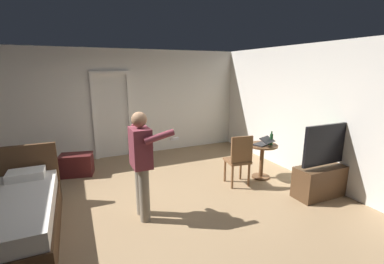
{
  "coord_description": "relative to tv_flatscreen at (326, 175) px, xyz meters",
  "views": [
    {
      "loc": [
        -1.07,
        -3.81,
        2.17
      ],
      "look_at": [
        0.73,
        0.2,
        1.12
      ],
      "focal_mm": 24.66,
      "sensor_mm": 36.0,
      "label": 1
    }
  ],
  "objects": [
    {
      "name": "ground_plane",
      "position": [
        -2.84,
        0.84,
        -0.37
      ],
      "size": [
        6.9,
        6.9,
        0.0
      ],
      "primitive_type": "plane",
      "color": "#997A56"
    },
    {
      "name": "wall_back",
      "position": [
        -2.84,
        3.75,
        0.95
      ],
      "size": [
        6.51,
        0.12,
        2.65
      ],
      "primitive_type": "cube",
      "color": "silver",
      "rests_on": "ground_plane"
    },
    {
      "name": "wall_right",
      "position": [
        0.36,
        0.84,
        0.95
      ],
      "size": [
        0.12,
        5.93,
        2.65
      ],
      "primitive_type": "cube",
      "color": "silver",
      "rests_on": "ground_plane"
    },
    {
      "name": "doorway_frame",
      "position": [
        -3.07,
        3.67,
        0.85
      ],
      "size": [
        0.93,
        0.08,
        2.13
      ],
      "color": "white",
      "rests_on": "ground_plane"
    },
    {
      "name": "tv_flatscreen",
      "position": [
        0.0,
        0.0,
        0.0
      ],
      "size": [
        1.2,
        0.4,
        1.28
      ],
      "color": "#4C331E",
      "rests_on": "ground_plane"
    },
    {
      "name": "side_table",
      "position": [
        -0.54,
        1.07,
        0.1
      ],
      "size": [
        0.59,
        0.59,
        0.7
      ],
      "color": "brown",
      "rests_on": "ground_plane"
    },
    {
      "name": "laptop",
      "position": [
        -0.56,
        1.03,
        0.38
      ],
      "size": [
        0.41,
        0.42,
        0.17
      ],
      "color": "black",
      "rests_on": "side_table"
    },
    {
      "name": "bottle_on_table",
      "position": [
        -0.4,
        0.99,
        0.44
      ],
      "size": [
        0.06,
        0.06,
        0.28
      ],
      "color": "#1F4524",
      "rests_on": "side_table"
    },
    {
      "name": "wooden_chair",
      "position": [
        -1.18,
        0.94,
        0.17
      ],
      "size": [
        0.47,
        0.47,
        0.99
      ],
      "color": "brown",
      "rests_on": "ground_plane"
    },
    {
      "name": "person_blue_shirt",
      "position": [
        -3.1,
        0.6,
        0.54
      ],
      "size": [
        0.62,
        0.53,
        1.6
      ],
      "color": "gray",
      "rests_on": "ground_plane"
    },
    {
      "name": "suitcase_dark",
      "position": [
        -3.98,
        2.75,
        -0.15
      ],
      "size": [
        0.7,
        0.52,
        0.45
      ],
      "primitive_type": "cube",
      "rotation": [
        0.0,
        0.0,
        -0.21
      ],
      "color": "#4C1919",
      "rests_on": "ground_plane"
    },
    {
      "name": "suitcase_small",
      "position": [
        -4.57,
        2.38,
        -0.21
      ],
      "size": [
        0.57,
        0.38,
        0.33
      ],
      "primitive_type": "cube",
      "rotation": [
        0.0,
        0.0,
        0.07
      ],
      "color": "#1E2D38",
      "rests_on": "ground_plane"
    }
  ]
}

